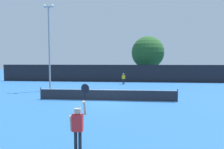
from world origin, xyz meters
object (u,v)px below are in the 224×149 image
object	(u,v)px
tennis_ball	(89,99)
parked_car_near	(130,74)
light_pole	(49,43)
large_tree	(148,53)
player_receiving	(124,78)
player_serving	(78,123)

from	to	relation	value
tennis_ball	parked_car_near	xyz separation A→B (m)	(3.61, 22.82, 0.74)
light_pole	large_tree	distance (m)	19.98
parked_car_near	player_receiving	bearing A→B (deg)	-100.64
player_receiving	light_pole	world-z (taller)	light_pole
tennis_ball	large_tree	world-z (taller)	large_tree
player_serving	parked_car_near	bearing A→B (deg)	86.69
light_pole	parked_car_near	distance (m)	20.86
player_receiving	parked_car_near	xyz separation A→B (m)	(0.98, 11.23, -0.19)
player_receiving	light_pole	bearing A→B (deg)	40.73
player_serving	parked_car_near	world-z (taller)	player_serving
player_serving	light_pole	distance (m)	16.75
tennis_ball	large_tree	bearing A→B (deg)	71.39
player_serving	large_tree	bearing A→B (deg)	80.38
light_pole	tennis_ball	bearing A→B (deg)	-40.19
light_pole	large_tree	bearing A→B (deg)	51.93
player_serving	player_receiving	distance (m)	21.50
player_serving	large_tree	size ratio (longest dim) A/B	0.32
player_serving	tennis_ball	xyz separation A→B (m)	(-1.72, 9.89, -1.09)
player_serving	tennis_ball	world-z (taller)	player_serving
light_pole	large_tree	xyz separation A→B (m)	(12.32, 15.73, -0.42)
player_receiving	parked_car_near	world-z (taller)	parked_car_near
player_serving	parked_car_near	xyz separation A→B (m)	(1.89, 32.71, -0.35)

